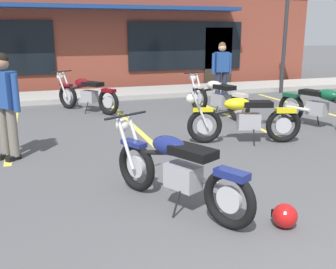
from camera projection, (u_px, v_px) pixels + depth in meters
name	position (u px, v px, depth m)	size (l,w,h in m)	color
ground_plane	(182.00, 171.00, 5.79)	(80.00, 80.00, 0.00)	#515154
sidewalk_kerb	(101.00, 94.00, 12.20)	(22.00, 1.80, 0.14)	#A8A59E
brick_storefront_building	(82.00, 36.00, 15.46)	(16.99, 6.07, 3.52)	brown
painted_stall_lines	(128.00, 121.00, 8.93)	(9.90, 4.80, 0.01)	#DBCC4C
motorcycle_foreground_classic	(176.00, 169.00, 4.50)	(1.22, 1.94, 0.98)	black
motorcycle_red_sportbike	(243.00, 118.00, 7.12)	(2.05, 0.95, 0.98)	black
motorcycle_black_cruiser	(217.00, 97.00, 9.39)	(0.92, 2.07, 0.98)	black
motorcycle_blue_standard	(322.00, 106.00, 8.21)	(1.01, 2.04, 0.98)	black
motorcycle_cream_vintage	(86.00, 93.00, 9.88)	(1.47, 1.80, 0.98)	black
person_in_black_shirt	(222.00, 68.00, 11.28)	(0.61, 0.29, 1.68)	black
person_by_back_row	(5.00, 100.00, 6.08)	(0.48, 0.51, 1.68)	black
helmet_on_pavement	(285.00, 216.00, 4.09)	(0.26, 0.26, 0.26)	#B71414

